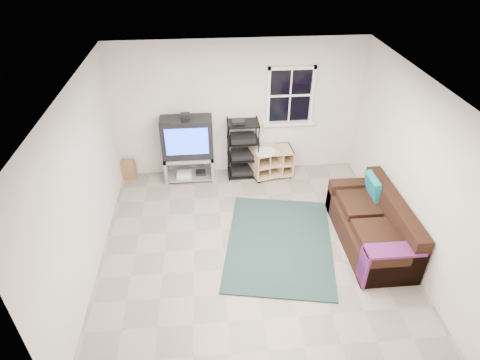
{
  "coord_description": "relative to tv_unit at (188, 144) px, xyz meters",
  "views": [
    {
      "loc": [
        -0.59,
        -4.59,
        4.38
      ],
      "look_at": [
        -0.14,
        0.4,
        1.0
      ],
      "focal_mm": 30.0,
      "sensor_mm": 36.0,
      "label": 1
    }
  ],
  "objects": [
    {
      "name": "room",
      "position": [
        1.93,
        0.23,
        0.72
      ],
      "size": [
        4.6,
        4.62,
        4.6
      ],
      "color": "gray",
      "rests_on": "ground"
    },
    {
      "name": "tv_unit",
      "position": [
        0.0,
        0.0,
        0.0
      ],
      "size": [
        0.94,
        0.47,
        1.38
      ],
      "color": "#96969D",
      "rests_on": "ground"
    },
    {
      "name": "av_rack",
      "position": [
        1.04,
        0.02,
        -0.25
      ],
      "size": [
        0.59,
        0.43,
        1.18
      ],
      "color": "black",
      "rests_on": "ground"
    },
    {
      "name": "side_table_left",
      "position": [
        1.75,
        0.04,
        -0.46
      ],
      "size": [
        0.5,
        0.5,
        0.56
      ],
      "rotation": [
        0.0,
        0.0,
        0.05
      ],
      "color": "tan",
      "rests_on": "ground"
    },
    {
      "name": "side_table_right",
      "position": [
        1.47,
        -0.0,
        -0.42
      ],
      "size": [
        0.65,
        0.65,
        0.61
      ],
      "rotation": [
        0.0,
        0.0,
        0.26
      ],
      "color": "tan",
      "rests_on": "ground"
    },
    {
      "name": "sofa",
      "position": [
        2.86,
        -2.09,
        -0.45
      ],
      "size": [
        0.85,
        1.92,
        0.88
      ],
      "color": "black",
      "rests_on": "ground"
    },
    {
      "name": "shag_rug",
      "position": [
        1.43,
        -2.0,
        -0.74
      ],
      "size": [
        2.0,
        2.48,
        0.03
      ],
      "primitive_type": "cube",
      "rotation": [
        0.0,
        0.0,
        -0.19
      ],
      "color": "black",
      "rests_on": "ground"
    },
    {
      "name": "paper_bag",
      "position": [
        -1.19,
        0.13,
        -0.57
      ],
      "size": [
        0.28,
        0.19,
        0.37
      ],
      "primitive_type": "cube",
      "rotation": [
        0.0,
        0.0,
        -0.09
      ],
      "color": "olive",
      "rests_on": "ground"
    }
  ]
}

